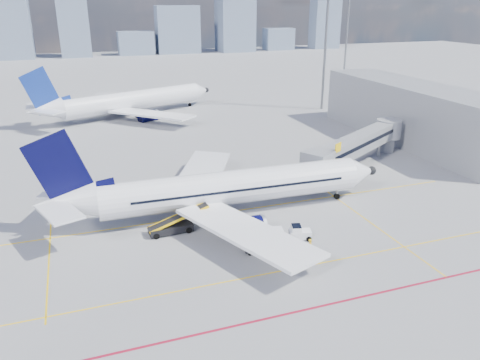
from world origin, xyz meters
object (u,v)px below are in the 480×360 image
(main_aircraft, at_px, (219,189))
(ramp_worker, at_px, (310,247))
(cargo_dolly, at_px, (264,240))
(belt_loader, at_px, (172,227))
(baggage_tug, at_px, (299,232))
(second_aircraft, at_px, (127,102))

(main_aircraft, distance_m, ramp_worker, 13.28)
(cargo_dolly, distance_m, belt_loader, 10.46)
(baggage_tug, relative_size, cargo_dolly, 0.59)
(main_aircraft, xyz_separation_m, cargo_dolly, (1.76, -9.46, -2.01))
(second_aircraft, bearing_deg, cargo_dolly, -106.36)
(baggage_tug, relative_size, belt_loader, 0.38)
(cargo_dolly, height_order, belt_loader, belt_loader)
(main_aircraft, relative_size, cargo_dolly, 9.42)
(main_aircraft, relative_size, belt_loader, 6.01)
(cargo_dolly, bearing_deg, second_aircraft, 106.77)
(second_aircraft, distance_m, cargo_dolly, 64.42)
(cargo_dolly, xyz_separation_m, belt_loader, (-7.86, 6.89, -0.51))
(baggage_tug, xyz_separation_m, ramp_worker, (-0.41, -3.34, 0.11))
(main_aircraft, relative_size, ramp_worker, 23.29)
(cargo_dolly, bearing_deg, ramp_worker, -18.83)
(second_aircraft, height_order, belt_loader, second_aircraft)
(belt_loader, height_order, ramp_worker, belt_loader)
(main_aircraft, bearing_deg, belt_loader, -155.55)
(main_aircraft, distance_m, baggage_tug, 10.69)
(second_aircraft, distance_m, ramp_worker, 67.17)
(baggage_tug, distance_m, ramp_worker, 3.37)
(ramp_worker, bearing_deg, cargo_dolly, 88.92)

